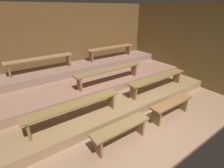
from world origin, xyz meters
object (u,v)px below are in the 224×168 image
(bench_floor_right, at_px, (172,105))
(bench_upper_left, at_px, (40,60))
(bench_upper_right, at_px, (111,49))
(bench_middle_center, at_px, (109,71))
(bench_floor_left, at_px, (121,130))
(bench_lower_right, at_px, (158,79))
(bench_lower_left, at_px, (75,107))

(bench_floor_right, height_order, bench_upper_left, bench_upper_left)
(bench_upper_left, distance_m, bench_upper_right, 2.71)
(bench_middle_center, bearing_deg, bench_floor_right, -71.78)
(bench_floor_left, distance_m, bench_floor_right, 1.60)
(bench_floor_right, relative_size, bench_upper_right, 0.63)
(bench_floor_left, distance_m, bench_lower_right, 2.36)
(bench_floor_left, height_order, bench_lower_left, bench_lower_left)
(bench_floor_left, xyz_separation_m, bench_upper_right, (2.15, 3.42, 0.70))
(bench_floor_left, distance_m, bench_middle_center, 2.14)
(bench_lower_right, distance_m, bench_upper_right, 2.52)
(bench_lower_right, relative_size, bench_upper_right, 1.06)
(bench_middle_center, distance_m, bench_upper_left, 2.23)
(bench_lower_right, distance_m, bench_middle_center, 1.48)
(bench_floor_left, distance_m, bench_upper_left, 3.54)
(bench_middle_center, bearing_deg, bench_upper_right, 53.67)
(bench_floor_left, height_order, bench_lower_right, bench_lower_right)
(bench_floor_right, height_order, bench_middle_center, bench_middle_center)
(bench_lower_right, relative_size, bench_upper_left, 1.06)
(bench_floor_right, bearing_deg, bench_upper_left, 122.19)
(bench_floor_left, bearing_deg, bench_lower_right, 23.80)
(bench_lower_left, height_order, bench_lower_right, same)
(bench_lower_left, distance_m, bench_upper_left, 2.52)
(bench_lower_left, bearing_deg, bench_upper_right, 42.52)
(bench_lower_left, bearing_deg, bench_floor_right, -23.80)
(bench_lower_left, height_order, bench_middle_center, bench_middle_center)
(bench_floor_right, xyz_separation_m, bench_upper_left, (-2.15, 3.42, 0.70))
(bench_lower_left, relative_size, bench_lower_right, 1.00)
(bench_upper_left, bearing_deg, bench_lower_right, -42.52)
(bench_upper_left, bearing_deg, bench_floor_right, -57.81)
(bench_floor_left, bearing_deg, bench_upper_right, 57.81)
(bench_lower_left, distance_m, bench_upper_right, 3.69)
(bench_floor_left, xyz_separation_m, bench_floor_right, (1.60, 0.00, 0.00))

